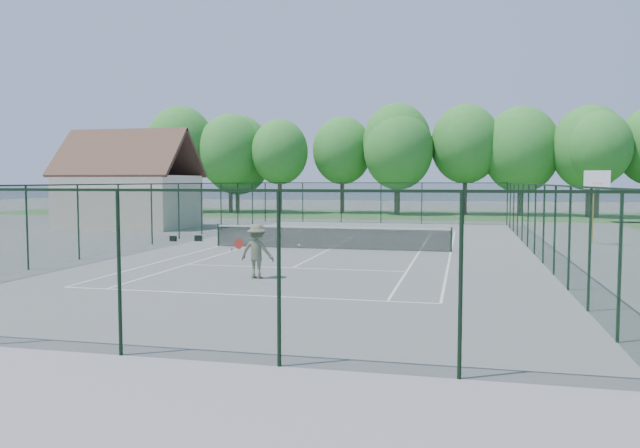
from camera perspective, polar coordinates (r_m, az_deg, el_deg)
The scene contains 11 objects.
ground at distance 28.83m, azimuth 0.90°, elevation -2.31°, with size 140.00×140.00×0.00m, color slate.
grass_far at distance 58.41m, azimuth 7.12°, elevation 0.87°, with size 80.00×16.00×0.01m, color #417534.
court_lines at distance 28.83m, azimuth 0.90°, elevation -2.30°, with size 11.05×23.85×0.01m.
tennis_net at distance 28.77m, azimuth 0.90°, elevation -1.17°, with size 11.08×0.08×1.10m.
fence_enclosure at distance 28.70m, azimuth 0.90°, elevation 0.79°, with size 18.05×36.05×3.02m.
utility_building at distance 43.94m, azimuth -17.07°, elevation 3.76°, with size 8.60×6.27×6.63m.
tree_line_far at distance 58.40m, azimuth 7.17°, elevation 6.74°, with size 39.40×6.40×9.70m.
basketball_goal at distance 33.39m, azimuth 23.84°, elevation 2.63°, with size 1.20×1.43×3.65m.
sports_bag_a at distance 33.41m, azimuth -13.28°, elevation -1.31°, with size 0.35×0.21×0.28m, color black.
sports_bag_b at distance 33.27m, azimuth -11.06°, elevation -1.29°, with size 0.38×0.23×0.29m, color black.
tennis_player at distance 20.27m, azimuth -5.78°, elevation -2.49°, with size 2.21×0.87×1.76m.
Camera 1 is at (6.04, -28.01, 3.17)m, focal length 35.00 mm.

